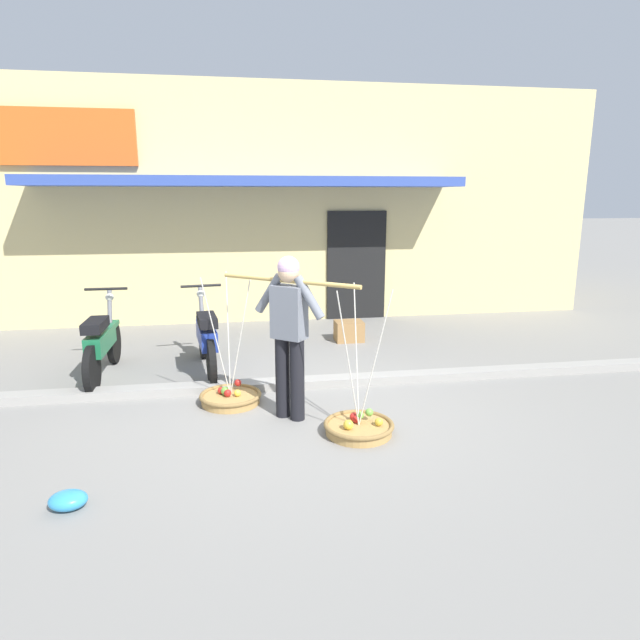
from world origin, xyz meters
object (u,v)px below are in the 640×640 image
(fruit_basket_right_side, at_px, (359,426))
(fruit_vendor, at_px, (289,327))
(wooden_crate, at_px, (349,331))
(fruit_basket_left_side, at_px, (230,397))
(plastic_litter_bag, at_px, (68,500))
(motorcycle_second_in_row, at_px, (206,338))
(motorcycle_nearest_shop, at_px, (102,343))

(fruit_basket_right_side, bearing_deg, fruit_vendor, 140.80)
(fruit_vendor, distance_m, wooden_crate, 3.28)
(fruit_basket_left_side, height_order, plastic_litter_bag, fruit_basket_left_side)
(fruit_vendor, bearing_deg, fruit_basket_right_side, -39.20)
(fruit_vendor, distance_m, plastic_litter_bag, 2.48)
(fruit_basket_right_side, height_order, plastic_litter_bag, fruit_basket_right_side)
(motorcycle_second_in_row, bearing_deg, fruit_basket_right_side, -55.26)
(fruit_basket_left_side, bearing_deg, fruit_vendor, -39.34)
(fruit_basket_left_side, height_order, fruit_basket_right_side, same)
(fruit_basket_left_side, xyz_separation_m, motorcycle_second_in_row, (-0.30, 1.20, 0.38))
(fruit_vendor, bearing_deg, wooden_crate, 66.57)
(motorcycle_second_in_row, height_order, wooden_crate, motorcycle_second_in_row)
(plastic_litter_bag, distance_m, wooden_crate, 5.32)
(fruit_basket_left_side, bearing_deg, wooden_crate, 51.98)
(fruit_basket_left_side, xyz_separation_m, plastic_litter_bag, (-1.19, -1.94, -0.00))
(motorcycle_second_in_row, bearing_deg, fruit_vendor, -61.81)
(motorcycle_nearest_shop, xyz_separation_m, motorcycle_second_in_row, (1.29, 0.06, 0.00))
(motorcycle_second_in_row, relative_size, wooden_crate, 4.12)
(fruit_vendor, bearing_deg, fruit_basket_left_side, 140.66)
(fruit_vendor, relative_size, fruit_basket_right_side, 1.17)
(fruit_basket_left_side, relative_size, wooden_crate, 3.30)
(fruit_vendor, bearing_deg, plastic_litter_bag, -141.74)
(fruit_basket_left_side, relative_size, fruit_basket_right_side, 1.00)
(motorcycle_nearest_shop, bearing_deg, fruit_basket_left_side, -35.72)
(fruit_basket_left_side, distance_m, wooden_crate, 3.05)
(fruit_basket_left_side, xyz_separation_m, fruit_basket_right_side, (1.24, -1.01, 0.00))
(fruit_basket_right_side, bearing_deg, fruit_basket_left_side, 140.73)
(fruit_vendor, height_order, wooden_crate, fruit_vendor)
(fruit_vendor, bearing_deg, motorcycle_second_in_row, 118.19)
(motorcycle_second_in_row, height_order, plastic_litter_bag, motorcycle_second_in_row)
(wooden_crate, bearing_deg, fruit_basket_right_side, -100.68)
(fruit_basket_right_side, relative_size, wooden_crate, 3.30)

